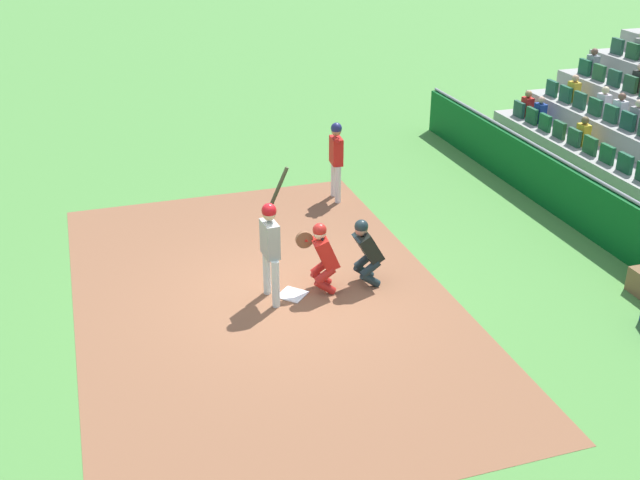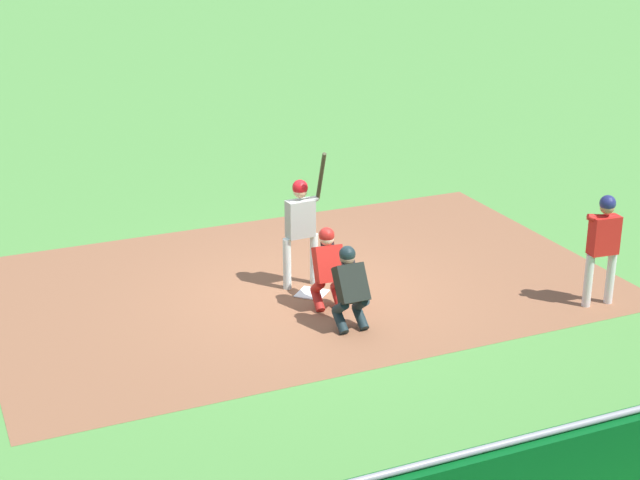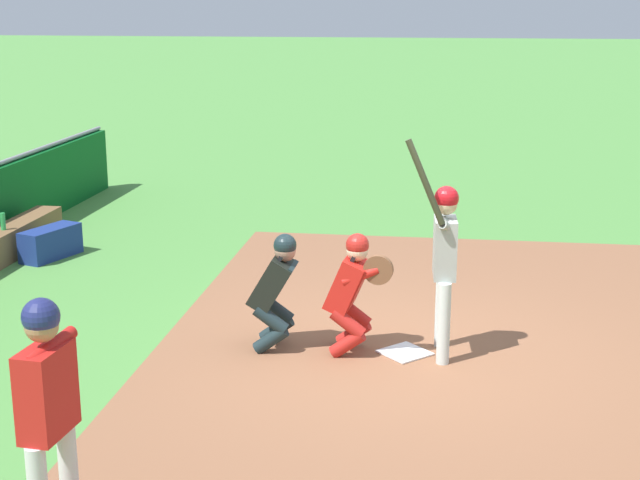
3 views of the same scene
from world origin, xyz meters
The scene contains 8 objects.
ground_plane centered at (0.00, 0.00, 0.00)m, with size 160.00×160.00×0.00m, color #4F8E40.
infield_dirt_patch centered at (0.00, 0.50, 0.00)m, with size 9.79×6.23×0.01m, color brown.
home_plate_marker centered at (0.00, 0.00, 0.02)m, with size 0.44×0.44×0.02m, color white.
batter_at_plate centered at (-0.02, 0.37, 1.11)m, with size 0.63×0.54×2.28m.
catcher_crouching centered at (0.04, -0.55, 0.72)m, with size 0.49×0.72×1.29m.
home_plate_umpire centered at (0.03, -1.35, 0.69)m, with size 0.46×0.50×1.26m.
dugout_wall centered at (0.00, -6.35, 0.57)m, with size 15.81×0.24×1.20m.
on_deck_batter centered at (3.86, -2.08, 1.07)m, with size 0.58×0.26×1.76m.
Camera 2 is at (-5.39, -12.85, 6.15)m, focal length 54.35 mm.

